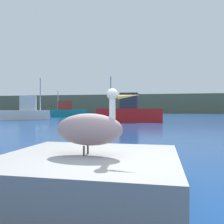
% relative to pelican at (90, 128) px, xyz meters
% --- Properties ---
extents(ground_plane, '(260.00, 260.00, 0.00)m').
position_rel_pelican_xyz_m(ground_plane, '(0.63, -0.39, -0.95)').
color(ground_plane, navy).
extents(hillside_backdrop, '(140.00, 11.15, 5.76)m').
position_rel_pelican_xyz_m(hillside_backdrop, '(0.63, 75.64, 1.93)').
color(hillside_backdrop, '#5B664C').
rests_on(hillside_backdrop, ground).
extents(pier_dock, '(2.60, 2.50, 0.55)m').
position_rel_pelican_xyz_m(pier_dock, '(-0.01, 0.00, -0.67)').
color(pier_dock, gray).
rests_on(pier_dock, ground).
extents(pelican, '(1.29, 0.53, 0.98)m').
position_rel_pelican_xyz_m(pelican, '(0.00, 0.00, 0.00)').
color(pelican, gray).
rests_on(pelican, pier_dock).
extents(fishing_boat_teal, '(5.95, 3.98, 4.19)m').
position_rel_pelican_xyz_m(fishing_boat_teal, '(-13.90, 33.80, -0.01)').
color(fishing_boat_teal, teal).
rests_on(fishing_boat_teal, ground).
extents(fishing_boat_red, '(6.41, 1.95, 4.51)m').
position_rel_pelican_xyz_m(fishing_boat_red, '(-2.04, 20.44, 0.00)').
color(fishing_boat_red, red).
rests_on(fishing_boat_red, ground).
extents(fishing_boat_white, '(5.58, 3.77, 4.91)m').
position_rel_pelican_xyz_m(fishing_boat_white, '(-14.43, 22.38, -0.01)').
color(fishing_boat_white, white).
rests_on(fishing_boat_white, ground).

